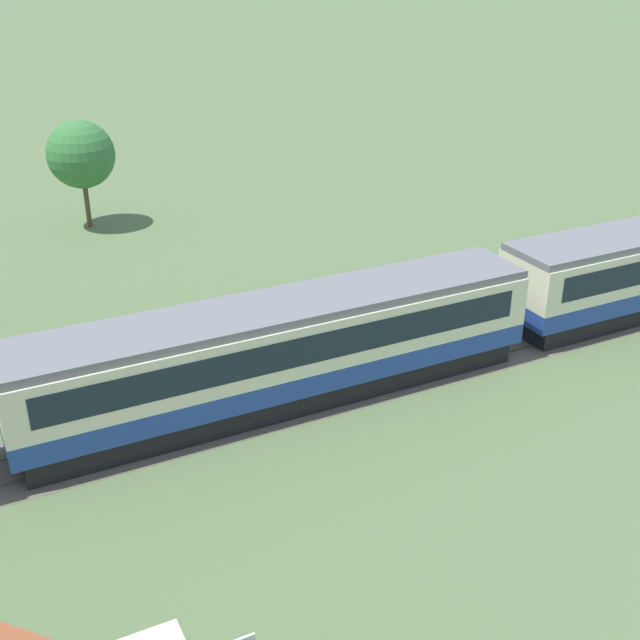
# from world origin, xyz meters

# --- Properties ---
(ground_plane) EXTENTS (600.00, 600.00, 0.00)m
(ground_plane) POSITION_xyz_m (0.00, 0.00, 0.00)
(ground_plane) COLOR #566B42
(passenger_train) EXTENTS (100.42, 3.19, 3.90)m
(passenger_train) POSITION_xyz_m (-16.72, -0.98, 2.17)
(passenger_train) COLOR #234293
(passenger_train) RESTS_ON ground_plane
(railway_track) EXTENTS (171.74, 3.60, 0.04)m
(railway_track) POSITION_xyz_m (-16.77, -0.98, 0.01)
(railway_track) COLOR #665B51
(railway_track) RESTS_ON ground_plane
(yard_tree_0) EXTENTS (3.82, 3.82, 6.18)m
(yard_tree_0) POSITION_xyz_m (-19.08, 21.91, 4.26)
(yard_tree_0) COLOR brown
(yard_tree_0) RESTS_ON ground_plane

